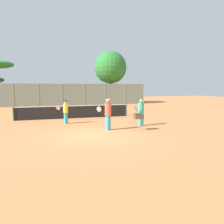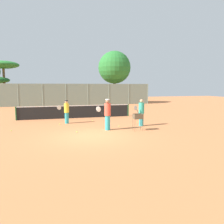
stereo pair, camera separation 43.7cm
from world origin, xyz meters
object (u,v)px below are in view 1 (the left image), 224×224
(tennis_net, at_px, (74,112))
(player_red_cap, at_px, (108,114))
(parked_car, at_px, (23,100))
(player_yellow_shirt, at_px, (141,112))
(ball_cart, at_px, (138,118))
(player_white_outfit, at_px, (66,112))

(tennis_net, distance_m, player_red_cap, 5.75)
(tennis_net, height_order, parked_car, parked_car)
(player_red_cap, xyz_separation_m, player_yellow_shirt, (2.53, 0.74, -0.06))
(parked_car, bearing_deg, player_yellow_shirt, -66.39)
(ball_cart, bearing_deg, parked_car, 110.52)
(ball_cart, relative_size, parked_car, 0.24)
(player_red_cap, relative_size, player_yellow_shirt, 1.05)
(player_white_outfit, distance_m, parked_car, 19.01)
(tennis_net, bearing_deg, parked_car, 108.23)
(player_yellow_shirt, height_order, ball_cart, player_yellow_shirt)
(player_white_outfit, relative_size, player_yellow_shirt, 0.92)
(player_yellow_shirt, distance_m, ball_cart, 1.59)
(player_white_outfit, height_order, player_red_cap, player_red_cap)
(tennis_net, xyz_separation_m, player_red_cap, (1.32, -5.58, 0.42))
(parked_car, bearing_deg, tennis_net, -71.77)
(player_red_cap, bearing_deg, ball_cart, 157.94)
(tennis_net, distance_m, parked_car, 16.88)
(player_red_cap, height_order, ball_cart, player_red_cap)
(player_red_cap, xyz_separation_m, parked_car, (-6.60, 21.61, -0.32))
(ball_cart, bearing_deg, player_red_cap, 160.05)
(ball_cart, bearing_deg, player_yellow_shirt, 59.46)
(ball_cart, height_order, parked_car, parked_car)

